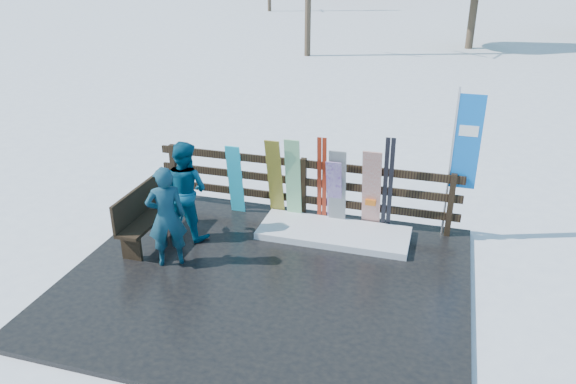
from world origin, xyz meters
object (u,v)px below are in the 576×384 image
(snowboard_2, at_px, (275,179))
(snowboard_3, at_px, (334,193))
(snowboard_0, at_px, (235,180))
(person_back, at_px, (185,190))
(snowboard_1, at_px, (293,180))
(snowboard_5, at_px, (371,191))
(rental_flag, at_px, (463,148))
(bench, at_px, (144,214))
(person_front, at_px, (166,217))
(snowboard_4, at_px, (337,189))

(snowboard_2, distance_m, snowboard_3, 1.10)
(snowboard_0, bearing_deg, person_back, -115.31)
(snowboard_1, bearing_deg, snowboard_5, 0.00)
(rental_flag, distance_m, person_back, 4.66)
(snowboard_0, bearing_deg, bench, -126.67)
(snowboard_5, bearing_deg, snowboard_2, 180.00)
(snowboard_0, distance_m, snowboard_1, 1.11)
(snowboard_0, xyz_separation_m, person_front, (-0.36, -1.97, 0.14))
(snowboard_1, height_order, person_back, person_back)
(snowboard_1, height_order, person_front, person_front)
(snowboard_2, bearing_deg, bench, -141.92)
(person_back, bearing_deg, snowboard_4, -144.30)
(snowboard_1, bearing_deg, snowboard_0, 180.00)
(snowboard_5, height_order, person_front, person_front)
(snowboard_3, bearing_deg, snowboard_2, 180.00)
(snowboard_0, xyz_separation_m, snowboard_5, (2.50, 0.00, 0.09))
(snowboard_0, distance_m, rental_flag, 4.03)
(snowboard_1, relative_size, person_back, 0.94)
(snowboard_2, distance_m, snowboard_4, 1.14)
(snowboard_0, xyz_separation_m, person_back, (-0.49, -1.04, 0.18))
(snowboard_1, height_order, snowboard_5, snowboard_1)
(snowboard_1, bearing_deg, person_front, -126.66)
(snowboard_1, distance_m, snowboard_3, 0.77)
(snowboard_4, relative_size, snowboard_5, 0.93)
(snowboard_2, height_order, snowboard_5, snowboard_2)
(snowboard_0, bearing_deg, snowboard_5, 0.00)
(snowboard_5, bearing_deg, rental_flag, 10.81)
(snowboard_3, xyz_separation_m, snowboard_5, (0.65, 0.00, 0.13))
(snowboard_1, xyz_separation_m, person_front, (-1.47, -1.97, 0.02))
(snowboard_3, distance_m, person_front, 2.98)
(snowboard_1, distance_m, person_front, 2.46)
(snowboard_2, height_order, rental_flag, rental_flag)
(snowboard_4, distance_m, person_front, 3.01)
(snowboard_3, bearing_deg, bench, -153.78)
(snowboard_5, height_order, person_back, person_back)
(bench, bearing_deg, snowboard_1, 33.50)
(snowboard_3, xyz_separation_m, person_front, (-2.22, -1.97, 0.18))
(snowboard_1, relative_size, snowboard_3, 1.22)
(snowboard_1, bearing_deg, snowboard_3, 0.00)
(rental_flag, relative_size, person_back, 1.51)
(snowboard_3, height_order, rental_flag, rental_flag)
(bench, xyz_separation_m, person_back, (0.58, 0.40, 0.34))
(rental_flag, bearing_deg, snowboard_0, -176.06)
(snowboard_1, relative_size, person_front, 0.98)
(snowboard_4, xyz_separation_m, snowboard_5, (0.60, 0.00, 0.04))
(person_back, bearing_deg, snowboard_2, -128.19)
(bench, distance_m, snowboard_2, 2.36)
(rental_flag, distance_m, person_front, 4.90)
(bench, distance_m, person_front, 0.94)
(bench, relative_size, snowboard_0, 1.09)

